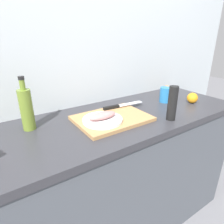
{
  "coord_description": "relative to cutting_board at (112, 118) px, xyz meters",
  "views": [
    {
      "loc": [
        -0.48,
        -0.88,
        1.37
      ],
      "look_at": [
        0.09,
        -0.02,
        0.95
      ],
      "focal_mm": 31.3,
      "sensor_mm": 36.0,
      "label": 1
    }
  ],
  "objects": [
    {
      "name": "back_wall",
      "position": [
        -0.09,
        0.35,
        0.34
      ],
      "size": [
        3.2,
        0.05,
        2.5
      ],
      "primitive_type": "cube",
      "color": "silver",
      "rests_on": "ground_plane"
    },
    {
      "name": "white_plate",
      "position": [
        -0.08,
        -0.02,
        0.02
      ],
      "size": [
        0.22,
        0.22,
        0.01
      ],
      "primitive_type": "cylinder",
      "color": "white",
      "rests_on": "cutting_board"
    },
    {
      "name": "cutting_board",
      "position": [
        0.0,
        0.0,
        0.0
      ],
      "size": [
        0.41,
        0.31,
        0.02
      ],
      "primitive_type": "cube",
      "color": "tan",
      "rests_on": "kitchen_counter"
    },
    {
      "name": "coffee_mug_1",
      "position": [
        0.51,
        0.06,
        0.04
      ],
      "size": [
        0.12,
        0.08,
        0.11
      ],
      "color": "#2672B2",
      "rests_on": "kitchen_counter"
    },
    {
      "name": "orange_3",
      "position": [
        0.65,
        -0.07,
        0.03
      ],
      "size": [
        0.07,
        0.07,
        0.07
      ],
      "primitive_type": "sphere",
      "color": "orange",
      "rests_on": "kitchen_counter"
    },
    {
      "name": "orange_1",
      "position": [
        0.66,
        0.18,
        0.03
      ],
      "size": [
        0.07,
        0.07,
        0.07
      ],
      "primitive_type": "sphere",
      "color": "orange",
      "rests_on": "kitchen_counter"
    },
    {
      "name": "pepper_mill",
      "position": [
        0.29,
        -0.18,
        0.09
      ],
      "size": [
        0.05,
        0.05,
        0.2
      ],
      "primitive_type": "cylinder",
      "color": "black",
      "rests_on": "kitchen_counter"
    },
    {
      "name": "chef_knife",
      "position": [
        0.12,
        0.11,
        0.02
      ],
      "size": [
        0.29,
        0.05,
        0.02
      ],
      "rotation": [
        0.0,
        0.0,
        -0.07
      ],
      "color": "silver",
      "rests_on": "cutting_board"
    },
    {
      "name": "kitchen_counter",
      "position": [
        -0.09,
        0.02,
        -0.46
      ],
      "size": [
        2.0,
        0.6,
        0.9
      ],
      "color": "#4C5159",
      "rests_on": "ground_plane"
    },
    {
      "name": "olive_oil_bottle",
      "position": [
        -0.42,
        0.15,
        0.1
      ],
      "size": [
        0.06,
        0.06,
        0.28
      ],
      "color": "olive",
      "rests_on": "kitchen_counter"
    },
    {
      "name": "fish_fillet",
      "position": [
        -0.08,
        -0.02,
        0.04
      ],
      "size": [
        0.17,
        0.07,
        0.04
      ],
      "primitive_type": "ellipsoid",
      "color": "tan",
      "rests_on": "white_plate"
    }
  ]
}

